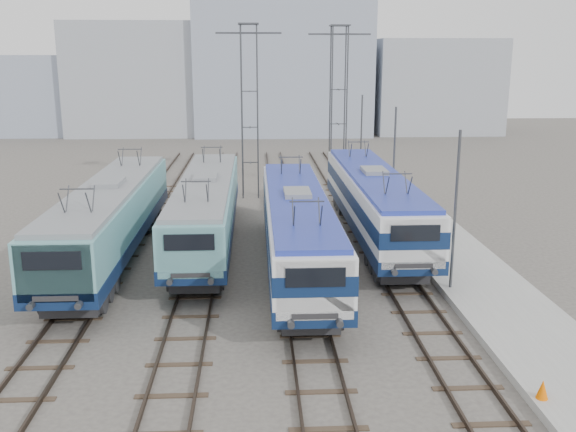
# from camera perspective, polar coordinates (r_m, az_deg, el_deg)

# --- Properties ---
(ground) EXTENTS (160.00, 160.00, 0.00)m
(ground) POSITION_cam_1_polar(r_m,az_deg,el_deg) (25.42, -3.54, -8.86)
(ground) COLOR #514C47
(platform) EXTENTS (4.00, 70.00, 0.30)m
(platform) POSITION_cam_1_polar(r_m,az_deg,el_deg) (34.34, 13.87, -2.85)
(platform) COLOR #9E9E99
(platform) RESTS_ON ground
(locomotive_far_left) EXTENTS (2.96, 18.70, 3.52)m
(locomotive_far_left) POSITION_cam_1_polar(r_m,az_deg,el_deg) (32.40, -15.51, 0.03)
(locomotive_far_left) COLOR #0E2047
(locomotive_far_left) RESTS_ON ground
(locomotive_center_left) EXTENTS (2.85, 17.99, 3.39)m
(locomotive_center_left) POSITION_cam_1_polar(r_m,az_deg,el_deg) (33.73, -7.29, 0.84)
(locomotive_center_left) COLOR #0E2047
(locomotive_center_left) RESTS_ON ground
(locomotive_center_right) EXTENTS (2.86, 18.11, 3.40)m
(locomotive_center_right) POSITION_cam_1_polar(r_m,az_deg,el_deg) (29.56, 0.84, -0.80)
(locomotive_center_right) COLOR #0E2047
(locomotive_center_right) RESTS_ON ground
(locomotive_far_right) EXTENTS (2.93, 18.53, 3.48)m
(locomotive_far_right) POSITION_cam_1_polar(r_m,az_deg,el_deg) (35.06, 7.65, 1.53)
(locomotive_far_right) COLOR #0E2047
(locomotive_far_right) RESTS_ON ground
(catenary_tower_west) EXTENTS (4.50, 1.20, 12.00)m
(catenary_tower_west) POSITION_cam_1_polar(r_m,az_deg,el_deg) (45.53, -3.44, 9.93)
(catenary_tower_west) COLOR #3F4247
(catenary_tower_west) RESTS_ON ground
(catenary_tower_east) EXTENTS (4.50, 1.20, 12.00)m
(catenary_tower_east) POSITION_cam_1_polar(r_m,az_deg,el_deg) (47.93, 4.50, 10.12)
(catenary_tower_east) COLOR #3F4247
(catenary_tower_east) RESTS_ON ground
(mast_front) EXTENTS (0.12, 0.12, 7.00)m
(mast_front) POSITION_cam_1_polar(r_m,az_deg,el_deg) (27.48, 14.62, 0.15)
(mast_front) COLOR #3F4247
(mast_front) RESTS_ON ground
(mast_mid) EXTENTS (0.12, 0.12, 7.00)m
(mast_mid) POSITION_cam_1_polar(r_m,az_deg,el_deg) (38.85, 9.38, 4.40)
(mast_mid) COLOR #3F4247
(mast_mid) RESTS_ON ground
(mast_rear) EXTENTS (0.12, 0.12, 7.00)m
(mast_rear) POSITION_cam_1_polar(r_m,az_deg,el_deg) (50.51, 6.52, 6.69)
(mast_rear) COLOR #3F4247
(mast_rear) RESTS_ON ground
(safety_cone) EXTENTS (0.35, 0.35, 0.58)m
(safety_cone) POSITION_cam_1_polar(r_m,az_deg,el_deg) (20.41, 21.68, -14.12)
(safety_cone) COLOR #FF6800
(safety_cone) RESTS_ON platform
(building_west) EXTENTS (18.00, 12.00, 14.00)m
(building_west) POSITION_cam_1_polar(r_m,az_deg,el_deg) (86.66, -12.76, 11.79)
(building_west) COLOR #9DA3AE
(building_west) RESTS_ON ground
(building_center) EXTENTS (22.00, 14.00, 18.00)m
(building_center) POSITION_cam_1_polar(r_m,az_deg,el_deg) (85.50, -0.53, 13.44)
(building_center) COLOR #929DB3
(building_center) RESTS_ON ground
(building_east) EXTENTS (16.00, 12.00, 12.00)m
(building_east) POSITION_cam_1_polar(r_m,az_deg,el_deg) (88.72, 12.75, 11.19)
(building_east) COLOR #9DA3AE
(building_east) RESTS_ON ground
(building_far_west) EXTENTS (14.00, 10.00, 10.00)m
(building_far_west) POSITION_cam_1_polar(r_m,az_deg,el_deg) (90.78, -22.84, 9.88)
(building_far_west) COLOR #929DB3
(building_far_west) RESTS_ON ground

